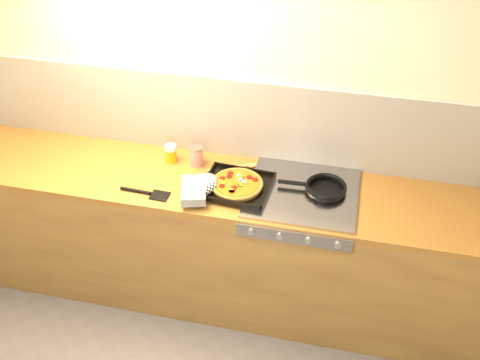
% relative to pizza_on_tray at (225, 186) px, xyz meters
% --- Properties ---
extents(room_shell, '(3.20, 3.20, 3.20)m').
position_rel_pizza_on_tray_xyz_m(room_shell, '(-0.03, 0.36, 0.21)').
color(room_shell, white).
rests_on(room_shell, ground).
extents(counter_run, '(3.20, 0.62, 0.90)m').
position_rel_pizza_on_tray_xyz_m(counter_run, '(-0.03, 0.08, -0.49)').
color(counter_run, olive).
rests_on(counter_run, ground).
extents(stovetop, '(0.60, 0.56, 0.02)m').
position_rel_pizza_on_tray_xyz_m(stovetop, '(0.42, 0.08, -0.04)').
color(stovetop, '#949499').
rests_on(stovetop, counter_run).
extents(pizza_on_tray, '(0.50, 0.42, 0.06)m').
position_rel_pizza_on_tray_xyz_m(pizza_on_tray, '(0.00, 0.00, 0.00)').
color(pizza_on_tray, black).
rests_on(pizza_on_tray, stovetop).
extents(frying_pan, '(0.38, 0.24, 0.04)m').
position_rel_pizza_on_tray_xyz_m(frying_pan, '(0.54, 0.11, -0.01)').
color(frying_pan, black).
rests_on(frying_pan, stovetop).
extents(tomato_can, '(0.09, 0.09, 0.12)m').
position_rel_pizza_on_tray_xyz_m(tomato_can, '(-0.23, 0.21, 0.02)').
color(tomato_can, maroon).
rests_on(tomato_can, counter_run).
extents(juice_glass, '(0.08, 0.08, 0.11)m').
position_rel_pizza_on_tray_xyz_m(juice_glass, '(-0.38, 0.21, 0.02)').
color(juice_glass, orange).
rests_on(juice_glass, counter_run).
extents(wooden_spoon, '(0.28, 0.15, 0.02)m').
position_rel_pizza_on_tray_xyz_m(wooden_spoon, '(0.01, 0.23, -0.03)').
color(wooden_spoon, '#B18A4B').
rests_on(wooden_spoon, counter_run).
extents(black_spatula, '(0.28, 0.09, 0.02)m').
position_rel_pizza_on_tray_xyz_m(black_spatula, '(-0.42, -0.12, -0.03)').
color(black_spatula, black).
rests_on(black_spatula, counter_run).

